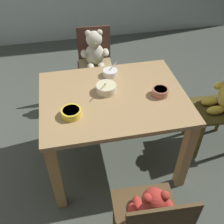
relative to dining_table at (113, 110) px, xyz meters
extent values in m
cube|color=#474D44|center=(0.00, 0.00, -0.63)|extent=(5.20, 5.20, 0.04)
cube|color=#A88455|center=(0.00, 0.00, 0.12)|extent=(1.10, 0.85, 0.03)
cube|color=#AF804A|center=(-0.50, -0.37, -0.25)|extent=(0.08, 0.08, 0.71)
cube|color=#B07E4D|center=(0.50, -0.37, -0.25)|extent=(0.08, 0.08, 0.71)
cube|color=tan|center=(-0.50, 0.37, -0.25)|extent=(0.08, 0.08, 0.71)
cube|color=tan|center=(0.50, 0.37, -0.25)|extent=(0.08, 0.08, 0.71)
cube|color=brown|center=(0.04, -0.82, -0.16)|extent=(0.41, 0.41, 0.02)
cylinder|color=brown|center=(0.22, -0.66, -0.39)|extent=(0.04, 0.04, 0.44)
cylinder|color=brown|center=(-0.12, -0.64, -0.39)|extent=(0.04, 0.04, 0.44)
ellipsoid|color=#AF3129|center=(0.04, -0.89, -0.04)|extent=(0.19, 0.17, 0.21)
ellipsoid|color=#CEB490|center=(0.04, -0.84, -0.05)|extent=(0.10, 0.06, 0.13)
sphere|color=#AF3129|center=(0.04, -0.88, 0.12)|extent=(0.13, 0.13, 0.13)
ellipsoid|color=#CEB490|center=(0.04, -0.83, 0.11)|extent=(0.06, 0.05, 0.04)
sphere|color=#AF3129|center=(0.08, -0.89, 0.17)|extent=(0.05, 0.05, 0.05)
sphere|color=#AF3129|center=(-0.01, -0.88, 0.17)|extent=(0.05, 0.05, 0.05)
ellipsoid|color=#AF3129|center=(0.14, -0.87, -0.01)|extent=(0.07, 0.12, 0.06)
ellipsoid|color=#AF3129|center=(-0.07, -0.86, -0.01)|extent=(0.07, 0.12, 0.06)
ellipsoid|color=#AF3129|center=(0.09, -0.78, -0.11)|extent=(0.07, 0.14, 0.06)
ellipsoid|color=#AF3129|center=(-0.01, -0.77, -0.11)|extent=(0.07, 0.14, 0.06)
cube|color=#473C18|center=(0.94, 0.00, -0.16)|extent=(0.44, 0.39, 0.02)
cylinder|color=#473C18|center=(0.77, 0.16, -0.39)|extent=(0.04, 0.04, 0.44)
cylinder|color=#473C18|center=(0.76, -0.15, -0.39)|extent=(0.04, 0.04, 0.44)
cylinder|color=#473C18|center=(1.13, 0.14, -0.39)|extent=(0.04, 0.04, 0.44)
ellipsoid|color=beige|center=(0.96, 0.00, -0.04)|extent=(0.07, 0.12, 0.15)
ellipsoid|color=gold|center=(1.00, 0.12, 0.01)|extent=(0.14, 0.08, 0.07)
ellipsoid|color=gold|center=(0.89, 0.06, -0.11)|extent=(0.17, 0.08, 0.08)
ellipsoid|color=gold|center=(0.88, -0.06, -0.11)|extent=(0.17, 0.08, 0.08)
cube|color=#503026|center=(-0.02, 0.82, -0.16)|extent=(0.40, 0.44, 0.02)
cube|color=#503026|center=(0.00, 1.01, 0.05)|extent=(0.35, 0.04, 0.40)
cylinder|color=#503026|center=(-0.19, 0.65, -0.39)|extent=(0.04, 0.04, 0.44)
cylinder|color=#503026|center=(0.13, 0.63, -0.39)|extent=(0.04, 0.04, 0.44)
cylinder|color=#503026|center=(-0.16, 1.00, -0.39)|extent=(0.04, 0.04, 0.44)
cylinder|color=#503026|center=(0.15, 0.98, -0.39)|extent=(0.04, 0.04, 0.44)
cube|color=tan|center=(-0.02, 0.82, -0.13)|extent=(0.37, 0.40, 0.04)
ellipsoid|color=beige|center=(-0.01, 0.89, 0.00)|extent=(0.21, 0.18, 0.23)
ellipsoid|color=#C5C790|center=(-0.02, 0.83, -0.01)|extent=(0.11, 0.07, 0.14)
sphere|color=beige|center=(-0.01, 0.88, 0.18)|extent=(0.16, 0.16, 0.16)
ellipsoid|color=#C5C790|center=(-0.02, 0.82, 0.17)|extent=(0.07, 0.06, 0.05)
sphere|color=beige|center=(-0.07, 0.89, 0.24)|extent=(0.06, 0.06, 0.06)
sphere|color=beige|center=(0.04, 0.89, 0.24)|extent=(0.06, 0.06, 0.06)
ellipsoid|color=beige|center=(-0.13, 0.87, 0.03)|extent=(0.07, 0.13, 0.06)
ellipsoid|color=beige|center=(0.10, 0.86, 0.03)|extent=(0.07, 0.13, 0.06)
ellipsoid|color=beige|center=(-0.07, 0.77, -0.08)|extent=(0.08, 0.15, 0.07)
ellipsoid|color=beige|center=(0.04, 0.77, -0.08)|extent=(0.08, 0.15, 0.07)
cylinder|color=beige|center=(-0.04, 0.06, 0.17)|extent=(0.16, 0.16, 0.06)
cylinder|color=beige|center=(-0.04, 0.06, 0.15)|extent=(0.09, 0.09, 0.01)
cylinder|color=beige|center=(-0.04, 0.06, 0.20)|extent=(0.13, 0.13, 0.01)
cylinder|color=#BCBCC1|center=(-0.05, 0.03, 0.24)|extent=(0.04, 0.11, 0.08)
ellipsoid|color=#BCBCC1|center=(-0.04, 0.07, 0.19)|extent=(0.03, 0.04, 0.01)
cylinder|color=#B26852|center=(0.35, -0.06, 0.17)|extent=(0.12, 0.12, 0.06)
cylinder|color=#B26852|center=(0.35, -0.06, 0.15)|extent=(0.07, 0.07, 0.01)
cylinder|color=beige|center=(0.35, -0.06, 0.19)|extent=(0.10, 0.10, 0.01)
cylinder|color=yellow|center=(-0.33, -0.16, 0.17)|extent=(0.14, 0.14, 0.05)
cylinder|color=yellow|center=(-0.33, -0.16, 0.15)|extent=(0.08, 0.08, 0.01)
cylinder|color=beige|center=(-0.33, -0.16, 0.19)|extent=(0.12, 0.12, 0.01)
cylinder|color=white|center=(0.03, 0.27, 0.17)|extent=(0.12, 0.12, 0.05)
cylinder|color=white|center=(0.03, 0.27, 0.15)|extent=(0.07, 0.07, 0.01)
cylinder|color=beige|center=(0.03, 0.27, 0.19)|extent=(0.10, 0.10, 0.01)
cylinder|color=#BCBCC1|center=(0.06, 0.28, 0.22)|extent=(0.08, 0.04, 0.06)
ellipsoid|color=#BCBCC1|center=(0.02, 0.27, 0.19)|extent=(0.04, 0.03, 0.01)
camera|label=1|loc=(-0.32, -1.54, 1.38)|focal=42.37mm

